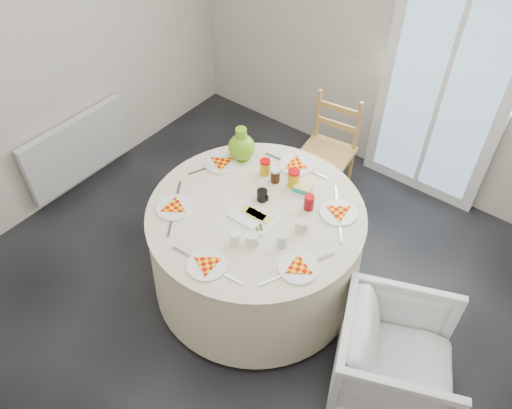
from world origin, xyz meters
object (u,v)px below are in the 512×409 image
Objects in this scene: radiator at (78,149)px; green_pitcher at (241,143)px; wooden_chair at (327,150)px; table at (256,248)px; armchair at (400,352)px.

green_pitcher reaches higher than radiator.
wooden_chair is 0.89m from green_pitcher.
table is 0.73m from green_pitcher.
table is (1.85, 0.05, -0.01)m from radiator.
radiator is 1.85m from table.
radiator is 1.58m from green_pitcher.
table is at bearing 61.80° from armchair.
table is 1.61× the size of wooden_chair.
radiator is 4.06× the size of green_pitcher.
radiator is 1.11× the size of wooden_chair.
armchair is at bearing -37.89° from green_pitcher.
wooden_chair is at bearing 34.03° from radiator.
table is 5.87× the size of green_pitcher.
armchair is at bearing -1.34° from radiator.
wooden_chair reaches higher than radiator.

